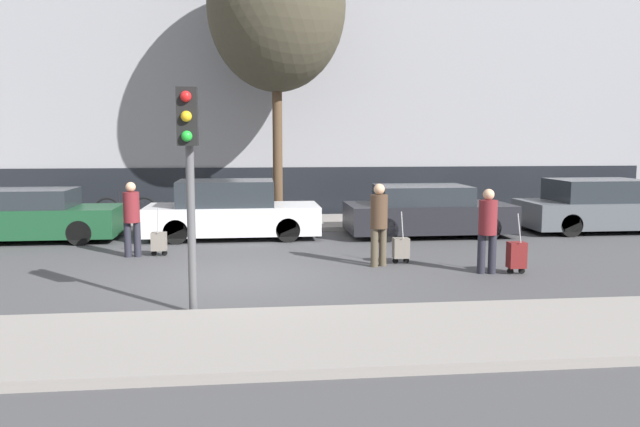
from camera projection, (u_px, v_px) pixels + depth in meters
ground_plane at (236, 278)px, 11.39m from camera, size 80.00×80.00×0.00m
sidewalk_near at (230, 340)px, 7.69m from camera, size 28.00×2.50×0.12m
sidewalk_far at (241, 223)px, 18.29m from camera, size 28.00×3.00×0.12m
building_facade at (240, 61)px, 21.36m from camera, size 28.00×3.12×10.41m
parked_car_0 at (32, 216)px, 15.43m from camera, size 4.11×1.72×1.30m
parked_car_1 at (231, 211)px, 15.93m from camera, size 4.36×1.82×1.48m
parked_car_2 at (427, 212)px, 16.30m from camera, size 4.25×1.91×1.32m
parked_car_3 at (600, 207)px, 17.09m from camera, size 4.38×1.92×1.43m
pedestrian_left at (132, 215)px, 13.33m from camera, size 0.35×0.34×1.62m
trolley_left at (159, 242)px, 13.51m from camera, size 0.34×0.29×1.05m
pedestrian_center at (379, 220)px, 12.33m from camera, size 0.34×0.34×1.65m
trolley_center at (401, 248)px, 12.67m from camera, size 0.34×0.29×1.07m
pedestrian_right at (488, 226)px, 11.67m from camera, size 0.35×0.34×1.60m
trolley_right at (517, 255)px, 11.69m from camera, size 0.34×0.29×1.15m
traffic_light at (189, 154)px, 8.72m from camera, size 0.28×0.47×3.23m
parked_bicycle at (126, 209)px, 18.20m from camera, size 1.77×0.06×0.96m
bare_tree_near_crossing at (276, 7)px, 17.45m from camera, size 3.89×3.89×8.48m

